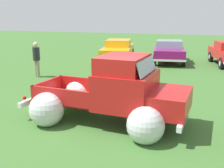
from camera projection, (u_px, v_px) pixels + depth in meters
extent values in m
plane|color=#3D6B2D|center=(105.00, 120.00, 7.78)|extent=(80.00, 80.00, 0.00)
cylinder|color=black|center=(161.00, 105.00, 7.93)|extent=(0.77, 0.24, 0.76)
cylinder|color=silver|center=(161.00, 105.00, 7.93)|extent=(0.35, 0.24, 0.34)
cylinder|color=black|center=(146.00, 126.00, 6.37)|extent=(0.77, 0.24, 0.76)
cylinder|color=silver|center=(146.00, 126.00, 6.37)|extent=(0.35, 0.24, 0.34)
cylinder|color=black|center=(79.00, 95.00, 8.96)|extent=(0.77, 0.24, 0.76)
cylinder|color=silver|center=(79.00, 95.00, 8.96)|extent=(0.35, 0.24, 0.34)
cylinder|color=black|center=(48.00, 111.00, 7.40)|extent=(0.77, 0.24, 0.76)
cylinder|color=silver|center=(48.00, 111.00, 7.40)|extent=(0.35, 0.24, 0.34)
sphere|color=silver|center=(79.00, 93.00, 8.99)|extent=(0.99, 0.99, 0.96)
sphere|color=silver|center=(47.00, 110.00, 7.34)|extent=(0.99, 0.99, 0.96)
cube|color=olive|center=(76.00, 99.00, 8.00)|extent=(2.10, 1.61, 0.04)
cube|color=red|center=(87.00, 86.00, 8.60)|extent=(2.05, 0.15, 0.50)
cube|color=red|center=(62.00, 98.00, 7.29)|extent=(2.05, 0.15, 0.50)
cube|color=red|center=(106.00, 95.00, 7.58)|extent=(0.13, 1.54, 0.50)
cube|color=red|center=(48.00, 88.00, 8.30)|extent=(0.13, 1.54, 0.50)
cube|color=red|center=(127.00, 89.00, 7.30)|extent=(1.51, 1.75, 0.95)
cube|color=red|center=(123.00, 64.00, 7.16)|extent=(1.20, 1.58, 0.45)
cube|color=#8CADB7|center=(147.00, 66.00, 6.93)|extent=(0.20, 1.46, 0.38)
cube|color=red|center=(164.00, 101.00, 6.96)|extent=(1.30, 1.66, 0.55)
sphere|color=silver|center=(162.00, 103.00, 7.95)|extent=(0.95, 0.95, 0.92)
sphere|color=silver|center=(146.00, 125.00, 6.34)|extent=(0.95, 0.95, 0.92)
cube|color=silver|center=(41.00, 96.00, 8.49)|extent=(0.19, 1.98, 0.14)
cube|color=silver|center=(185.00, 116.00, 6.84)|extent=(0.19, 1.98, 0.14)
sphere|color=red|center=(56.00, 85.00, 9.14)|extent=(0.11, 0.11, 0.11)
sphere|color=red|center=(24.00, 98.00, 7.73)|extent=(0.11, 0.11, 0.11)
cylinder|color=black|center=(129.00, 60.00, 16.48)|extent=(0.33, 0.69, 0.66)
cylinder|color=silver|center=(129.00, 60.00, 16.48)|extent=(0.27, 0.33, 0.30)
cylinder|color=black|center=(102.00, 59.00, 16.71)|extent=(0.33, 0.69, 0.66)
cylinder|color=silver|center=(102.00, 59.00, 16.71)|extent=(0.27, 0.33, 0.30)
cylinder|color=black|center=(132.00, 54.00, 19.33)|extent=(0.33, 0.69, 0.66)
cylinder|color=silver|center=(132.00, 54.00, 19.33)|extent=(0.27, 0.33, 0.30)
cylinder|color=black|center=(109.00, 53.00, 19.56)|extent=(0.33, 0.69, 0.66)
cylinder|color=silver|center=(109.00, 53.00, 19.56)|extent=(0.27, 0.33, 0.30)
cube|color=#F2A819|center=(118.00, 51.00, 17.93)|extent=(2.73, 4.92, 0.55)
cube|color=#F2A819|center=(118.00, 43.00, 17.98)|extent=(1.93, 2.23, 0.45)
cube|color=silver|center=(122.00, 50.00, 20.18)|extent=(1.84, 0.49, 0.12)
cube|color=silver|center=(113.00, 60.00, 15.80)|extent=(1.84, 0.49, 0.12)
cylinder|color=black|center=(184.00, 61.00, 16.05)|extent=(0.31, 0.68, 0.66)
cylinder|color=silver|center=(184.00, 61.00, 16.05)|extent=(0.26, 0.33, 0.30)
cylinder|color=black|center=(155.00, 60.00, 16.35)|extent=(0.31, 0.68, 0.66)
cylinder|color=silver|center=(155.00, 60.00, 16.35)|extent=(0.26, 0.33, 0.30)
cylinder|color=black|center=(181.00, 55.00, 18.57)|extent=(0.31, 0.68, 0.66)
cylinder|color=silver|center=(181.00, 55.00, 18.57)|extent=(0.26, 0.33, 0.30)
cylinder|color=black|center=(156.00, 54.00, 18.87)|extent=(0.31, 0.68, 0.66)
cylinder|color=silver|center=(156.00, 54.00, 18.87)|extent=(0.26, 0.33, 0.30)
cube|color=#8C1466|center=(169.00, 52.00, 17.37)|extent=(2.54, 4.38, 0.55)
cube|color=#8CADB7|center=(169.00, 44.00, 17.40)|extent=(1.89, 1.99, 0.45)
cube|color=silver|center=(168.00, 52.00, 19.36)|extent=(1.89, 0.44, 0.12)
cube|color=silver|center=(169.00, 60.00, 15.50)|extent=(1.89, 0.44, 0.12)
cylinder|color=black|center=(222.00, 63.00, 15.26)|extent=(0.35, 0.69, 0.66)
cylinder|color=silver|center=(222.00, 63.00, 15.26)|extent=(0.28, 0.34, 0.30)
cylinder|color=black|center=(211.00, 57.00, 17.79)|extent=(0.35, 0.69, 0.66)
cylinder|color=silver|center=(211.00, 57.00, 17.79)|extent=(0.28, 0.34, 0.30)
cube|color=silver|center=(221.00, 54.00, 18.34)|extent=(1.78, 0.52, 0.12)
cylinder|color=gray|center=(36.00, 68.00, 13.29)|extent=(0.20, 0.20, 0.84)
cylinder|color=gray|center=(38.00, 69.00, 13.17)|extent=(0.20, 0.20, 0.84)
cylinder|color=#26262B|center=(36.00, 54.00, 13.05)|extent=(0.45, 0.45, 0.63)
cylinder|color=#26262B|center=(34.00, 53.00, 13.19)|extent=(0.12, 0.12, 0.60)
cylinder|color=#26262B|center=(39.00, 54.00, 12.90)|extent=(0.12, 0.12, 0.60)
sphere|color=beige|center=(36.00, 44.00, 12.94)|extent=(0.30, 0.30, 0.23)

